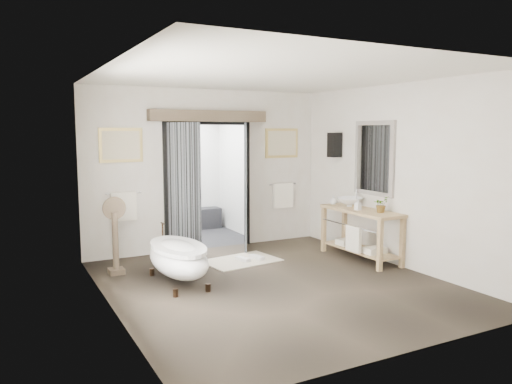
% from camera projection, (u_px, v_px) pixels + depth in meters
% --- Properties ---
extents(ground_plane, '(5.00, 5.00, 0.00)m').
position_uv_depth(ground_plane, '(276.00, 284.00, 7.04)').
color(ground_plane, '#483D2F').
extents(room_shell, '(4.52, 5.02, 2.91)m').
position_uv_depth(room_shell, '(278.00, 153.00, 6.71)').
color(room_shell, silver).
rests_on(room_shell, ground_plane).
extents(shower_room, '(2.22, 2.01, 2.51)m').
position_uv_depth(shower_room, '(181.00, 191.00, 10.44)').
color(shower_room, '#232426').
rests_on(shower_room, ground_plane).
extents(back_wall_dressing, '(3.82, 0.77, 2.52)m').
position_uv_depth(back_wall_dressing, '(211.00, 164.00, 8.89)').
color(back_wall_dressing, black).
rests_on(back_wall_dressing, ground_plane).
extents(clawfoot_tub, '(0.69, 1.55, 0.76)m').
position_uv_depth(clawfoot_tub, '(178.00, 258.00, 7.05)').
color(clawfoot_tub, black).
rests_on(clawfoot_tub, ground_plane).
extents(vanity, '(0.57, 1.60, 0.85)m').
position_uv_depth(vanity, '(360.00, 230.00, 8.37)').
color(vanity, tan).
rests_on(vanity, ground_plane).
extents(pedestal_mirror, '(0.35, 0.23, 1.18)m').
position_uv_depth(pedestal_mirror, '(115.00, 241.00, 7.50)').
color(pedestal_mirror, brown).
rests_on(pedestal_mirror, ground_plane).
extents(rug, '(1.30, 0.97, 0.01)m').
position_uv_depth(rug, '(241.00, 261.00, 8.30)').
color(rug, beige).
rests_on(rug, ground_plane).
extents(slippers, '(0.44, 0.30, 0.05)m').
position_uv_depth(slippers, '(250.00, 258.00, 8.33)').
color(slippers, silver).
rests_on(slippers, rug).
extents(basin, '(0.56, 0.56, 0.16)m').
position_uv_depth(basin, '(350.00, 202.00, 8.66)').
color(basin, white).
rests_on(basin, vanity).
extents(plant, '(0.29, 0.27, 0.27)m').
position_uv_depth(plant, '(381.00, 204.00, 8.00)').
color(plant, gray).
rests_on(plant, vanity).
extents(soap_bottle_a, '(0.09, 0.09, 0.19)m').
position_uv_depth(soap_bottle_a, '(358.00, 204.00, 8.26)').
color(soap_bottle_a, gray).
rests_on(soap_bottle_a, vanity).
extents(soap_bottle_b, '(0.15, 0.15, 0.16)m').
position_uv_depth(soap_bottle_b, '(333.00, 200.00, 8.90)').
color(soap_bottle_b, gray).
rests_on(soap_bottle_b, vanity).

